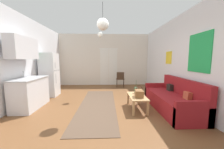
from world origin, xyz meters
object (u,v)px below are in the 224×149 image
Objects in this scene: couch at (173,100)px; coffee_table at (137,98)px; accent_chair at (120,78)px; refrigerator at (50,75)px; handbag at (139,93)px; pendant_lamp_far at (100,35)px; pendant_lamp_near at (103,24)px; bamboo_vase at (136,90)px.

coffee_table is (-1.04, 0.07, 0.06)m from couch.
refrigerator is at bearing 31.49° from accent_chair.
handbag is 0.40× the size of accent_chair.
coffee_table is 1.62× the size of pendant_lamp_far.
accent_chair is (-0.19, 3.13, -0.04)m from handbag.
couch is 2.25× the size of coffee_table.
couch is at bearing 3.95° from handbag.
pendant_lamp_near is at bearing -38.91° from refrigerator.
refrigerator reaches higher than coffee_table.
pendant_lamp_near reaches higher than handbag.
refrigerator is at bearing 152.30° from handbag.
bamboo_vase is 0.24× the size of refrigerator.
refrigerator is at bearing 159.20° from couch.
couch is 3.29m from accent_chair.
refrigerator is 2.96× the size of pendant_lamp_far.
accent_chair is 1.40× the size of pendant_lamp_far.
refrigerator is at bearing 176.92° from pendant_lamp_far.
coffee_table is at bearing 13.48° from pendant_lamp_near.
pendant_lamp_near is 1.65m from pendant_lamp_far.
accent_chair is 2.66m from pendant_lamp_far.
accent_chair is at bearing 111.70° from couch.
bamboo_vase is 2.49m from pendant_lamp_far.
accent_chair is at bearing 26.37° from refrigerator.
refrigerator is 3.33m from accent_chair.
couch is 2.60× the size of accent_chair.
pendant_lamp_near is at bearing -153.01° from bamboo_vase.
accent_chair reaches higher than coffee_table.
couch reaches higher than accent_chair.
refrigerator is 2.53m from pendant_lamp_far.
accent_chair is (-0.17, 2.99, 0.11)m from coffee_table.
pendant_lamp_near is (2.17, -1.75, 1.47)m from refrigerator.
accent_chair is at bearing 93.57° from handbag.
coffee_table is 0.21m from handbag.
handbag is at bearing 5.42° from pendant_lamp_near.
coffee_table is at bearing 98.86° from handbag.
pendant_lamp_near reaches higher than refrigerator.
coffee_table is at bearing -51.43° from pendant_lamp_far.
coffee_table is 0.55× the size of refrigerator.
bamboo_vase reaches higher than coffee_table.
couch is 1.05m from handbag.
accent_chair is at bearing 58.87° from pendant_lamp_far.
refrigerator reaches higher than couch.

